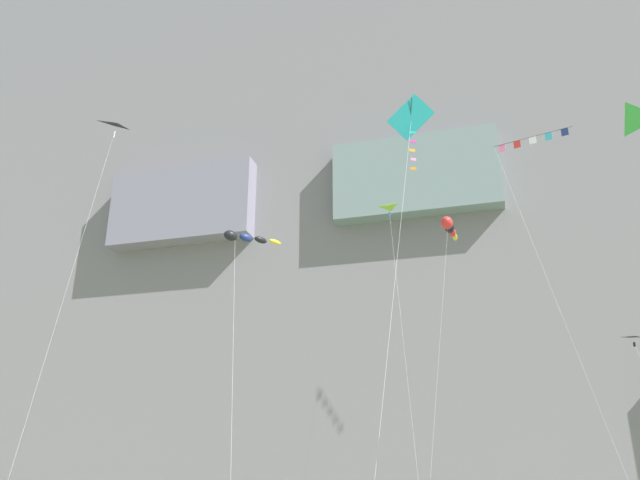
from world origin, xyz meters
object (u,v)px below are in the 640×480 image
Objects in this scene: kite_delta_low_right at (392,229)px; kite_windsock_front_field at (449,228)px; kite_delta_upper_right at (114,136)px; kite_windsock_upper_mid at (244,238)px; kite_delta_high_center at (640,348)px; kite_banner_low_left at (535,152)px; kite_diamond_mid_left at (410,122)px.

kite_delta_low_right is 1.07× the size of kite_windsock_front_field.
kite_delta_upper_right is 24.53m from kite_windsock_front_field.
kite_windsock_upper_mid is at bearing -110.54° from kite_delta_low_right.
kite_delta_upper_right is 2.16× the size of kite_delta_high_center.
kite_banner_low_left is 27.97m from kite_windsock_upper_mid.
kite_windsock_front_field is 15.15m from kite_delta_high_center.
kite_delta_upper_right is 38.36m from kite_delta_high_center.
kite_diamond_mid_left is (-7.78, -18.17, -6.87)m from kite_banner_low_left.
kite_delta_low_right and kite_diamond_mid_left have the same top height.
kite_delta_high_center is at bearing 53.79° from kite_diamond_mid_left.
kite_banner_low_left is at bearing 27.44° from kite_windsock_front_field.
kite_delta_upper_right is at bearing -150.93° from kite_windsock_front_field.
kite_diamond_mid_left is at bearing -126.21° from kite_delta_high_center.
kite_delta_high_center is 0.77× the size of kite_windsock_upper_mid.
kite_delta_upper_right is 20.86m from kite_diamond_mid_left.
kite_windsock_upper_mid is (-17.06, -18.21, -12.63)m from kite_banner_low_left.
kite_delta_low_right is 1.00× the size of kite_diamond_mid_left.
kite_delta_upper_right reaches higher than kite_delta_low_right.
kite_delta_high_center is 23.38m from kite_diamond_mid_left.
kite_delta_low_right reaches higher than kite_delta_high_center.
kite_delta_upper_right is 32.14m from kite_banner_low_left.
kite_delta_upper_right is at bearing 172.10° from kite_diamond_mid_left.
kite_delta_low_right is 1.46× the size of kite_windsock_upper_mid.
kite_delta_upper_right is at bearing -143.28° from kite_delta_low_right.
kite_windsock_front_field is 14.58m from kite_diamond_mid_left.
kite_banner_low_left reaches higher than kite_delta_high_center.
kite_delta_upper_right reaches higher than kite_windsock_upper_mid.
kite_windsock_upper_mid is (11.01, -2.85, -9.68)m from kite_delta_upper_right.
kite_banner_low_left reaches higher than kite_windsock_front_field.
kite_banner_low_left is at bearing 14.12° from kite_delta_low_right.
kite_delta_upper_right reaches higher than kite_diamond_mid_left.
kite_delta_low_right reaches higher than kite_windsock_upper_mid.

